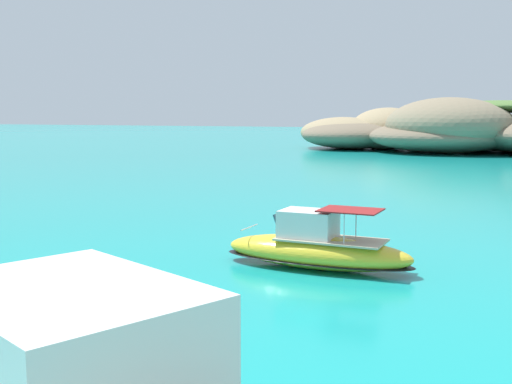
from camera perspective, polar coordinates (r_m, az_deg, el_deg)
islet_large at (r=84.78m, az=20.13°, el=5.08°), size 34.13×28.70×6.73m
islet_small at (r=88.80m, az=10.11°, el=5.20°), size 23.72×19.14×5.59m
motorboat_yellow at (r=20.54m, az=5.41°, el=-5.05°), size 6.35×2.20×1.97m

